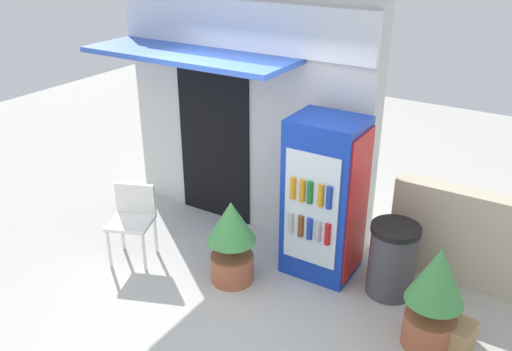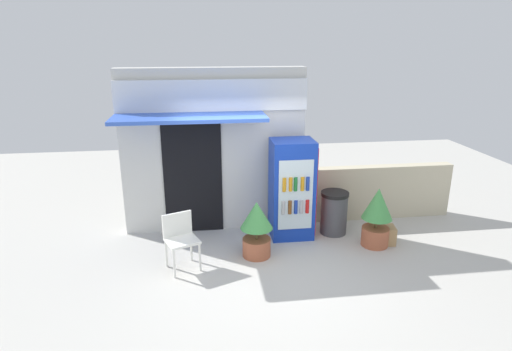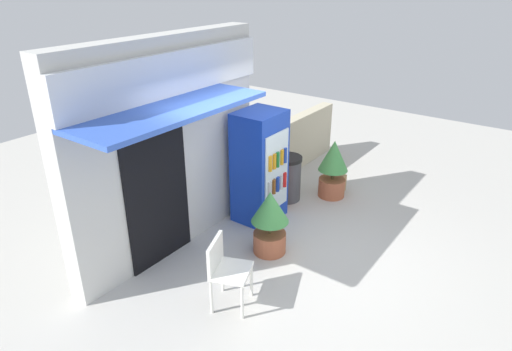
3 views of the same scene
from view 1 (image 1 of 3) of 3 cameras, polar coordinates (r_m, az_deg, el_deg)
name	(u,v)px [view 1 (image 1 of 3)]	position (r m, az deg, el deg)	size (l,w,h in m)	color
ground	(210,298)	(5.75, -4.87, -12.85)	(16.00, 16.00, 0.00)	beige
storefront_building	(244,105)	(6.55, -1.30, 7.54)	(3.31, 1.18, 2.98)	silver
drink_cooler	(325,198)	(5.75, 7.31, -2.43)	(0.77, 0.68, 1.79)	#1438B2
plastic_chair	(133,216)	(6.27, -12.98, -4.18)	(0.59, 0.57, 0.88)	white
potted_plant_near_shop	(232,238)	(5.71, -2.62, -6.63)	(0.53, 0.53, 0.95)	#AD5B3D
potted_plant_curbside	(435,294)	(5.09, 18.48, -11.88)	(0.52, 0.52, 1.05)	#AD5B3D
trash_bin	(392,260)	(5.76, 14.28, -8.66)	(0.51, 0.51, 0.80)	#47474C
cardboard_box	(453,336)	(5.36, 20.22, -15.74)	(0.33, 0.30, 0.31)	tan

